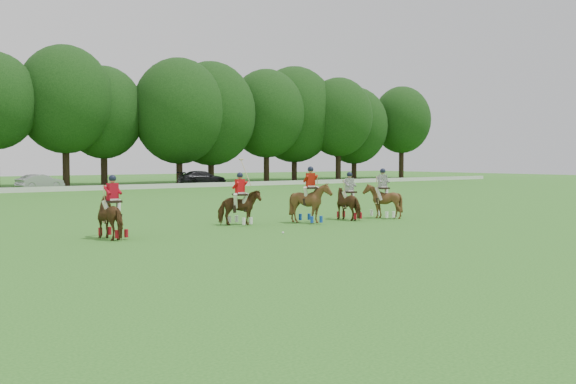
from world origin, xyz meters
TOP-DOWN VIEW (x-y plane):
  - ground at (0.00, 0.00)m, footprint 180.00×180.00m
  - boundary_rail at (0.00, 38.00)m, footprint 120.00×0.10m
  - car_mid at (2.55, 42.50)m, footprint 4.41×2.66m
  - car_right at (19.07, 42.50)m, footprint 5.31×2.50m
  - polo_red_a at (-5.09, 4.14)m, footprint 1.15×1.90m
  - polo_red_b at (0.88, 5.40)m, footprint 1.52×1.31m
  - polo_red_c at (3.81, 4.35)m, footprint 1.78×1.91m
  - polo_stripe_a at (6.21, 4.54)m, footprint 1.09×1.78m
  - polo_stripe_b at (7.96, 4.18)m, footprint 1.51×1.65m
  - polo_ball at (0.54, 1.81)m, footprint 0.09×0.09m

SIDE VIEW (x-z plane):
  - ground at x=0.00m, z-range 0.00..0.00m
  - polo_ball at x=0.54m, z-range 0.00..0.09m
  - boundary_rail at x=0.00m, z-range 0.00..0.44m
  - car_mid at x=2.55m, z-range 0.00..1.37m
  - car_right at x=19.07m, z-range 0.00..1.50m
  - polo_stripe_a at x=6.21m, z-range -0.31..1.87m
  - polo_red_b at x=0.88m, z-range -0.60..2.16m
  - polo_red_a at x=-5.09m, z-range -0.32..1.91m
  - polo_stripe_b at x=7.96m, z-range -0.32..2.01m
  - polo_red_c at x=3.81m, z-range -0.33..2.13m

